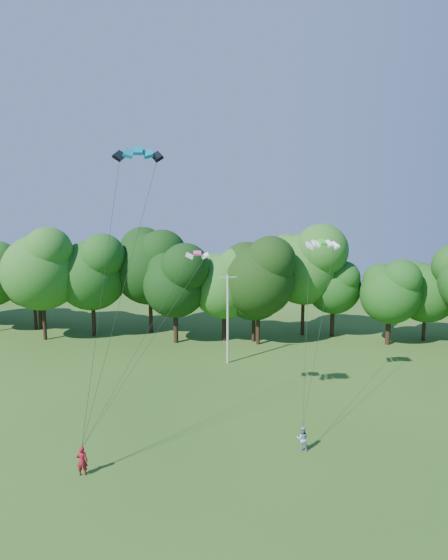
# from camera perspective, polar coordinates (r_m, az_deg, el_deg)

# --- Properties ---
(utility_pole) EXTENTS (1.74, 0.55, 8.92)m
(utility_pole) POSITION_cam_1_polar(r_m,az_deg,el_deg) (43.35, 0.48, -5.04)
(utility_pole) COLOR #B1B1A8
(utility_pole) RESTS_ON ground
(kite_flyer_left) EXTENTS (0.70, 0.54, 1.71)m
(kite_flyer_left) POSITION_cam_1_polar(r_m,az_deg,el_deg) (27.81, -18.05, -21.55)
(kite_flyer_left) COLOR maroon
(kite_flyer_left) RESTS_ON ground
(kite_flyer_right) EXTENTS (0.76, 0.60, 1.54)m
(kite_flyer_right) POSITION_cam_1_polar(r_m,az_deg,el_deg) (29.44, 10.21, -19.69)
(kite_flyer_right) COLOR #92ACCA
(kite_flyer_right) RESTS_ON ground
(kite_teal) EXTENTS (2.80, 1.74, 0.65)m
(kite_teal) POSITION_cam_1_polar(r_m,az_deg,el_deg) (26.00, -11.14, 16.26)
(kite_teal) COLOR #046F8F
(kite_teal) RESTS_ON ground
(kite_green) EXTENTS (2.64, 1.56, 0.50)m
(kite_green) POSITION_cam_1_polar(r_m,az_deg,el_deg) (35.13, 12.68, 4.90)
(kite_green) COLOR #2ACB1E
(kite_green) RESTS_ON ground
(kite_pink) EXTENTS (1.74, 1.08, 0.27)m
(kite_pink) POSITION_cam_1_polar(r_m,az_deg,el_deg) (30.46, -3.52, 3.55)
(kite_pink) COLOR #FF4692
(kite_pink) RESTS_ON ground
(tree_back_west) EXTENTS (8.34, 8.34, 12.13)m
(tree_back_west) POSITION_cam_1_polar(r_m,az_deg,el_deg) (61.11, -23.73, 1.00)
(tree_back_west) COLOR #2F2112
(tree_back_west) RESTS_ON ground
(tree_back_center) EXTENTS (8.93, 8.93, 12.99)m
(tree_back_center) POSITION_cam_1_polar(r_m,az_deg,el_deg) (49.31, 4.55, 0.73)
(tree_back_center) COLOR black
(tree_back_center) RESTS_ON ground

